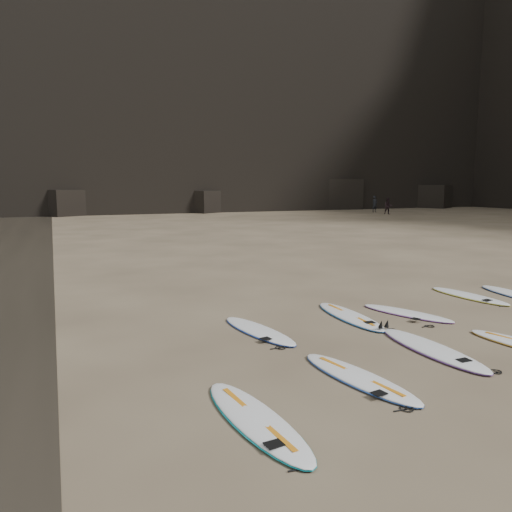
{
  "coord_description": "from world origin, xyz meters",
  "views": [
    {
      "loc": [
        -6.93,
        -6.88,
        3.14
      ],
      "look_at": [
        -2.7,
        3.48,
        1.5
      ],
      "focal_mm": 35.0,
      "sensor_mm": 36.0,
      "label": 1
    }
  ],
  "objects_px": {
    "surfboard_8": "(469,296)",
    "surfboard_6": "(350,316)",
    "surfboard_1": "(359,377)",
    "person_b": "(388,206)",
    "surfboard_2": "(432,349)",
    "person_a": "(375,204)",
    "surfboard_7": "(407,313)",
    "surfboard_5": "(259,330)",
    "surfboard_0": "(256,419)"
  },
  "relations": [
    {
      "from": "surfboard_5",
      "to": "surfboard_0",
      "type": "bearing_deg",
      "value": -124.28
    },
    {
      "from": "surfboard_7",
      "to": "surfboard_5",
      "type": "bearing_deg",
      "value": 157.23
    },
    {
      "from": "surfboard_8",
      "to": "person_a",
      "type": "bearing_deg",
      "value": 52.6
    },
    {
      "from": "surfboard_2",
      "to": "person_a",
      "type": "xyz_separation_m",
      "value": [
        25.8,
        38.06,
        0.83
      ]
    },
    {
      "from": "surfboard_5",
      "to": "surfboard_6",
      "type": "bearing_deg",
      "value": -5.22
    },
    {
      "from": "surfboard_6",
      "to": "surfboard_1",
      "type": "bearing_deg",
      "value": -118.97
    },
    {
      "from": "surfboard_5",
      "to": "surfboard_7",
      "type": "xyz_separation_m",
      "value": [
        3.86,
        -0.02,
        -0.0
      ]
    },
    {
      "from": "surfboard_5",
      "to": "surfboard_7",
      "type": "height_order",
      "value": "surfboard_5"
    },
    {
      "from": "surfboard_7",
      "to": "person_a",
      "type": "xyz_separation_m",
      "value": [
        24.52,
        35.73,
        0.84
      ]
    },
    {
      "from": "surfboard_0",
      "to": "surfboard_7",
      "type": "height_order",
      "value": "surfboard_0"
    },
    {
      "from": "surfboard_0",
      "to": "surfboard_5",
      "type": "relative_size",
      "value": 1.08
    },
    {
      "from": "surfboard_1",
      "to": "surfboard_7",
      "type": "bearing_deg",
      "value": 31.8
    },
    {
      "from": "surfboard_8",
      "to": "surfboard_6",
      "type": "bearing_deg",
      "value": -177.74
    },
    {
      "from": "person_a",
      "to": "surfboard_2",
      "type": "bearing_deg",
      "value": -128.86
    },
    {
      "from": "surfboard_1",
      "to": "surfboard_2",
      "type": "xyz_separation_m",
      "value": [
        2.07,
        0.65,
        0.0
      ]
    },
    {
      "from": "surfboard_2",
      "to": "person_b",
      "type": "bearing_deg",
      "value": 54.44
    },
    {
      "from": "surfboard_0",
      "to": "person_a",
      "type": "xyz_separation_m",
      "value": [
        29.95,
        39.41,
        0.84
      ]
    },
    {
      "from": "surfboard_0",
      "to": "surfboard_6",
      "type": "xyz_separation_m",
      "value": [
        4.0,
        3.95,
        0.0
      ]
    },
    {
      "from": "surfboard_1",
      "to": "surfboard_6",
      "type": "distance_m",
      "value": 3.78
    },
    {
      "from": "surfboard_6",
      "to": "surfboard_8",
      "type": "xyz_separation_m",
      "value": [
        4.23,
        0.58,
        -0.0
      ]
    },
    {
      "from": "surfboard_1",
      "to": "surfboard_8",
      "type": "bearing_deg",
      "value": 22.12
    },
    {
      "from": "surfboard_6",
      "to": "person_a",
      "type": "height_order",
      "value": "person_a"
    },
    {
      "from": "surfboard_2",
      "to": "surfboard_6",
      "type": "distance_m",
      "value": 2.6
    },
    {
      "from": "surfboard_1",
      "to": "person_b",
      "type": "height_order",
      "value": "person_b"
    },
    {
      "from": "surfboard_1",
      "to": "surfboard_2",
      "type": "distance_m",
      "value": 2.17
    },
    {
      "from": "surfboard_2",
      "to": "person_a",
      "type": "distance_m",
      "value": 45.99
    },
    {
      "from": "surfboard_2",
      "to": "person_b",
      "type": "distance_m",
      "value": 42.5
    },
    {
      "from": "surfboard_1",
      "to": "surfboard_7",
      "type": "height_order",
      "value": "surfboard_1"
    },
    {
      "from": "surfboard_2",
      "to": "surfboard_7",
      "type": "xyz_separation_m",
      "value": [
        1.29,
        2.33,
        -0.01
      ]
    },
    {
      "from": "surfboard_6",
      "to": "surfboard_7",
      "type": "xyz_separation_m",
      "value": [
        1.43,
        -0.27,
        -0.01
      ]
    },
    {
      "from": "surfboard_0",
      "to": "surfboard_6",
      "type": "relative_size",
      "value": 0.99
    },
    {
      "from": "surfboard_0",
      "to": "person_a",
      "type": "distance_m",
      "value": 49.51
    },
    {
      "from": "surfboard_1",
      "to": "surfboard_5",
      "type": "relative_size",
      "value": 1.03
    },
    {
      "from": "surfboard_1",
      "to": "surfboard_6",
      "type": "xyz_separation_m",
      "value": [
        1.93,
        3.25,
        0.0
      ]
    },
    {
      "from": "surfboard_6",
      "to": "surfboard_8",
      "type": "height_order",
      "value": "surfboard_6"
    },
    {
      "from": "surfboard_6",
      "to": "surfboard_7",
      "type": "distance_m",
      "value": 1.46
    },
    {
      "from": "surfboard_1",
      "to": "surfboard_6",
      "type": "height_order",
      "value": "surfboard_6"
    },
    {
      "from": "person_a",
      "to": "person_b",
      "type": "relative_size",
      "value": 1.08
    },
    {
      "from": "surfboard_6",
      "to": "person_a",
      "type": "relative_size",
      "value": 1.53
    },
    {
      "from": "surfboard_2",
      "to": "surfboard_8",
      "type": "bearing_deg",
      "value": 38.07
    },
    {
      "from": "surfboard_1",
      "to": "person_b",
      "type": "bearing_deg",
      "value": 42.81
    },
    {
      "from": "surfboard_5",
      "to": "person_b",
      "type": "bearing_deg",
      "value": 38.28
    },
    {
      "from": "surfboard_1",
      "to": "surfboard_2",
      "type": "relative_size",
      "value": 0.92
    },
    {
      "from": "surfboard_2",
      "to": "person_a",
      "type": "bearing_deg",
      "value": 56.09
    },
    {
      "from": "surfboard_5",
      "to": "surfboard_6",
      "type": "relative_size",
      "value": 0.92
    },
    {
      "from": "surfboard_7",
      "to": "surfboard_2",
      "type": "bearing_deg",
      "value": -141.49
    },
    {
      "from": "surfboard_5",
      "to": "surfboard_8",
      "type": "xyz_separation_m",
      "value": [
        6.66,
        0.83,
        0.0
      ]
    },
    {
      "from": "surfboard_7",
      "to": "person_b",
      "type": "height_order",
      "value": "person_b"
    },
    {
      "from": "surfboard_6",
      "to": "person_a",
      "type": "distance_m",
      "value": 43.95
    },
    {
      "from": "surfboard_5",
      "to": "surfboard_7",
      "type": "bearing_deg",
      "value": -11.52
    }
  ]
}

